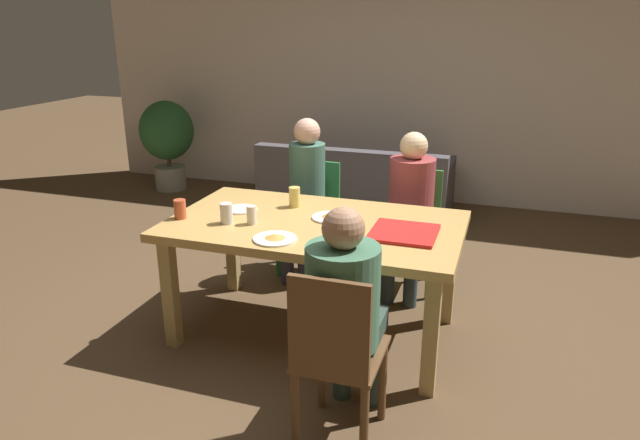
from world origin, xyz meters
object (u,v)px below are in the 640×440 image
object	(u,v)px
chair_1	(412,219)
plate_2	(331,217)
drinking_glass_0	(180,209)
drinking_glass_2	(226,213)
couch	(355,187)
chair_0	(336,356)
plate_0	(275,238)
potted_plant	(167,136)
person_2	(305,187)
drinking_glass_1	(252,215)
person_1	(410,201)
drinking_glass_3	(295,197)
dining_table	(315,235)
chair_2	(311,211)
pizza_box_0	(404,233)
person_0	(346,303)
plate_1	(241,209)

from	to	relation	value
chair_1	plate_2	distance (m)	1.02
drinking_glass_0	drinking_glass_2	size ratio (longest dim) A/B	0.95
couch	chair_0	bearing A→B (deg)	-76.41
plate_2	couch	bearing A→B (deg)	101.32
plate_0	potted_plant	size ratio (longest dim) A/B	0.23
person_2	chair_1	bearing A→B (deg)	9.31
chair_0	drinking_glass_1	size ratio (longest dim) A/B	8.15
couch	potted_plant	size ratio (longest dim) A/B	1.86
person_1	person_2	bearing A→B (deg)	178.63
drinking_glass_1	drinking_glass_3	distance (m)	0.43
person_1	potted_plant	world-z (taller)	person_1
dining_table	person_2	world-z (taller)	person_2
dining_table	chair_2	size ratio (longest dim) A/B	2.04
potted_plant	person_1	bearing A→B (deg)	-29.79
pizza_box_0	drinking_glass_0	distance (m)	1.40
plate_0	drinking_glass_2	xyz separation A→B (m)	(-0.39, 0.17, 0.06)
person_0	plate_1	world-z (taller)	person_0
chair_2	drinking_glass_0	size ratio (longest dim) A/B	7.25
person_2	drinking_glass_1	world-z (taller)	person_2
chair_0	chair_1	world-z (taller)	chair_0
person_2	potted_plant	xyz separation A→B (m)	(-2.41, 1.83, -0.08)
chair_2	potted_plant	bearing A→B (deg)	144.87
drinking_glass_2	drinking_glass_3	bearing A→B (deg)	57.77
chair_2	pizza_box_0	world-z (taller)	chair_2
dining_table	drinking_glass_3	world-z (taller)	drinking_glass_3
plate_1	potted_plant	size ratio (longest dim) A/B	0.20
chair_1	chair_2	bearing A→B (deg)	179.95
person_1	couch	world-z (taller)	person_1
chair_0	chair_1	xyz separation A→B (m)	(0.00, 2.01, -0.00)
person_0	person_2	bearing A→B (deg)	115.52
plate_2	drinking_glass_2	size ratio (longest dim) A/B	1.91
chair_0	potted_plant	xyz separation A→B (m)	(-3.23, 3.71, 0.14)
plate_2	pizza_box_0	bearing A→B (deg)	-15.85
plate_1	drinking_glass_0	size ratio (longest dim) A/B	1.71
chair_0	plate_1	world-z (taller)	chair_0
chair_2	person_2	distance (m)	0.28
chair_1	person_1	xyz separation A→B (m)	(0.00, -0.15, 0.20)
plate_2	drinking_glass_1	world-z (taller)	drinking_glass_1
drinking_glass_1	couch	world-z (taller)	drinking_glass_1
drinking_glass_2	potted_plant	bearing A→B (deg)	128.23
person_2	drinking_glass_3	bearing A→B (deg)	-76.32
chair_2	drinking_glass_0	distance (m)	1.34
person_0	pizza_box_0	world-z (taller)	person_0
person_2	plate_1	size ratio (longest dim) A/B	6.03
drinking_glass_2	potted_plant	size ratio (longest dim) A/B	0.12
couch	drinking_glass_3	bearing A→B (deg)	-85.31
chair_2	pizza_box_0	bearing A→B (deg)	-48.02
drinking_glass_0	drinking_glass_1	world-z (taller)	drinking_glass_0
plate_0	plate_2	size ratio (longest dim) A/B	1.02
plate_0	plate_1	size ratio (longest dim) A/B	1.20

